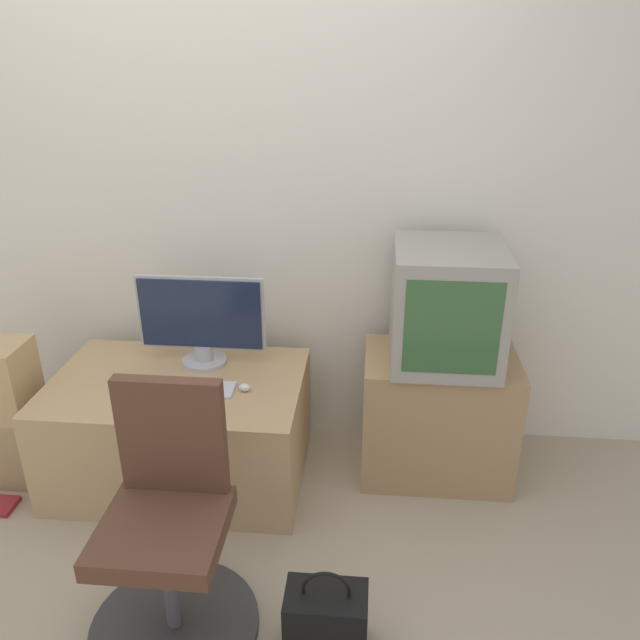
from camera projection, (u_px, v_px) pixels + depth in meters
ground_plane at (164, 621)px, 2.22m from camera, size 12.00×12.00×0.00m
wall_back at (226, 180)px, 2.89m from camera, size 4.40×0.05×2.60m
desk at (181, 428)px, 2.89m from camera, size 1.13×0.74×0.51m
side_stand at (437, 415)px, 2.90m from camera, size 0.68×0.44×0.60m
main_monitor at (201, 321)px, 2.85m from camera, size 0.59×0.21×0.43m
keyboard at (195, 389)px, 2.70m from camera, size 0.34×0.13×0.01m
mouse at (245, 388)px, 2.69m from camera, size 0.05×0.04×0.03m
crt_tv at (446, 305)px, 2.67m from camera, size 0.46×0.49×0.51m
office_chair at (170, 543)px, 2.09m from camera, size 0.59×0.59×0.91m
cardboard_box_lower at (21, 444)px, 2.91m from camera, size 0.29×0.26×0.34m
cardboard_box_upper at (6, 380)px, 2.77m from camera, size 0.21×0.24×0.35m
handbag at (326, 620)px, 2.08m from camera, size 0.27×0.17×0.34m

